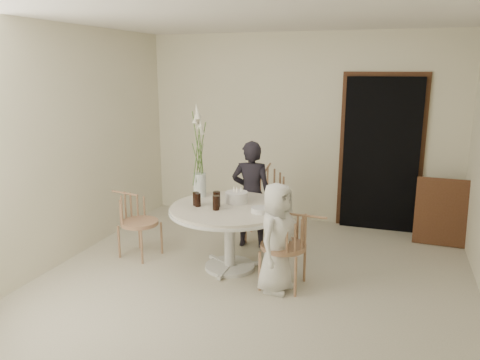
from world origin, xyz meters
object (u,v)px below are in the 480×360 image
(chair_far, at_px, (266,192))
(flower_vase, at_px, (199,161))
(birthday_cake, at_px, (237,197))
(boy, at_px, (277,238))
(chair_right, at_px, (294,240))
(girl, at_px, (251,194))
(table, at_px, (230,216))
(chair_left, at_px, (132,215))

(chair_far, distance_m, flower_vase, 1.19)
(birthday_cake, bearing_deg, boy, -40.69)
(chair_right, distance_m, flower_vase, 1.50)
(chair_far, height_order, boy, boy)
(chair_far, distance_m, girl, 0.45)
(flower_vase, bearing_deg, girl, 42.88)
(chair_far, relative_size, girl, 0.69)
(chair_right, bearing_deg, flower_vase, -109.75)
(birthday_cake, height_order, flower_vase, flower_vase)
(girl, bearing_deg, boy, 111.74)
(birthday_cake, bearing_deg, flower_vase, 167.43)
(girl, relative_size, flower_vase, 1.24)
(table, height_order, flower_vase, flower_vase)
(chair_far, bearing_deg, chair_left, -146.55)
(chair_left, bearing_deg, table, -79.39)
(chair_left, height_order, birthday_cake, birthday_cake)
(chair_far, height_order, chair_left, chair_far)
(girl, bearing_deg, chair_far, -106.44)
(chair_left, bearing_deg, chair_far, -37.56)
(birthday_cake, relative_size, flower_vase, 0.23)
(chair_far, bearing_deg, boy, -78.14)
(chair_left, xyz_separation_m, boy, (1.87, -0.37, 0.06))
(chair_right, relative_size, boy, 0.72)
(chair_far, xyz_separation_m, boy, (0.53, -1.52, -0.04))
(chair_right, height_order, girl, girl)
(birthday_cake, bearing_deg, chair_far, 86.09)
(table, height_order, chair_far, chair_far)
(chair_far, bearing_deg, chair_right, -71.62)
(chair_left, distance_m, girl, 1.47)
(table, bearing_deg, chair_far, 85.48)
(chair_left, distance_m, boy, 1.91)
(boy, bearing_deg, girl, 41.03)
(table, distance_m, chair_far, 1.18)
(boy, height_order, flower_vase, flower_vase)
(table, height_order, boy, boy)
(chair_right, bearing_deg, boy, -53.77)
(chair_right, relative_size, girl, 0.60)
(flower_vase, bearing_deg, chair_far, 57.76)
(chair_left, relative_size, boy, 0.68)
(chair_right, bearing_deg, birthday_cake, -115.76)
(table, distance_m, chair_right, 0.82)
(boy, bearing_deg, chair_right, -44.75)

